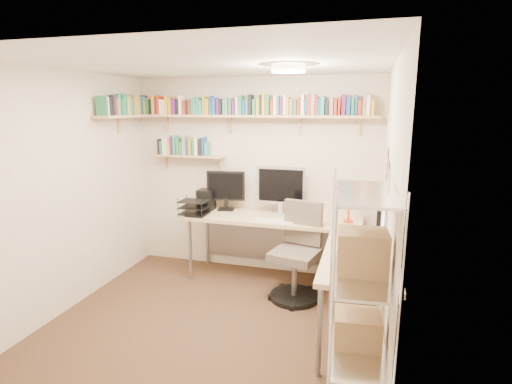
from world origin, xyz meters
TOP-DOWN VIEW (x-y plane):
  - ground at (0.00, 0.00)m, footprint 3.20×3.20m
  - room_shell at (0.00, 0.00)m, footprint 3.24×3.04m
  - wall_shelves at (-0.42, 1.29)m, footprint 3.12×1.09m
  - corner_desk at (0.50, 0.91)m, footprint 2.52×2.09m
  - office_chair at (0.71, 0.80)m, footprint 0.59×0.60m
  - wire_rack at (1.42, -1.03)m, footprint 0.43×0.78m

SIDE VIEW (x-z plane):
  - ground at x=0.00m, z-range 0.00..0.00m
  - office_chair at x=0.71m, z-range -0.09..1.01m
  - corner_desk at x=0.50m, z-range 0.10..1.52m
  - wire_rack at x=1.42m, z-range 0.12..1.85m
  - room_shell at x=0.00m, z-range 0.29..2.81m
  - wall_shelves at x=-0.42m, z-range 1.63..2.43m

